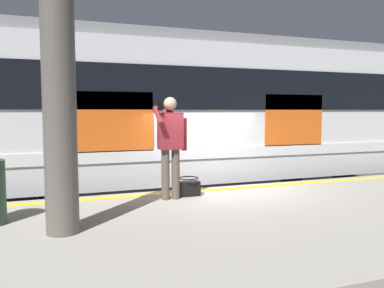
# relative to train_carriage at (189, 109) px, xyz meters

# --- Properties ---
(ground_plane) EXTENTS (25.79, 25.79, 0.00)m
(ground_plane) POSITION_rel_train_carriage_xyz_m (0.25, 2.12, -2.59)
(ground_plane) COLOR #4C4742
(platform) EXTENTS (17.19, 4.46, 1.03)m
(platform) POSITION_rel_train_carriage_xyz_m (0.25, 4.35, -2.07)
(platform) COLOR #9E998E
(platform) RESTS_ON ground
(safety_line) EXTENTS (16.85, 0.16, 0.01)m
(safety_line) POSITION_rel_train_carriage_xyz_m (0.25, 2.42, -1.55)
(safety_line) COLOR yellow
(safety_line) RESTS_ON platform
(track_rail_near) EXTENTS (22.35, 0.08, 0.16)m
(track_rail_near) POSITION_rel_train_carriage_xyz_m (0.25, 0.71, -2.51)
(track_rail_near) COLOR slate
(track_rail_near) RESTS_ON ground
(track_rail_far) EXTENTS (22.35, 0.08, 0.16)m
(track_rail_far) POSITION_rel_train_carriage_xyz_m (0.25, -0.72, -2.51)
(track_rail_far) COLOR slate
(track_rail_far) RESTS_ON ground
(train_carriage) EXTENTS (11.80, 2.96, 4.10)m
(train_carriage) POSITION_rel_train_carriage_xyz_m (0.00, 0.00, 0.00)
(train_carriage) COLOR silver
(train_carriage) RESTS_ON ground
(passenger) EXTENTS (0.57, 0.55, 1.74)m
(passenger) POSITION_rel_train_carriage_xyz_m (1.35, 2.85, -0.52)
(passenger) COLOR brown
(passenger) RESTS_ON platform
(handbag) EXTENTS (0.39, 0.35, 0.33)m
(handbag) POSITION_rel_train_carriage_xyz_m (0.97, 2.72, -1.40)
(handbag) COLOR black
(handbag) RESTS_ON platform
(station_column) EXTENTS (0.40, 0.40, 3.67)m
(station_column) POSITION_rel_train_carriage_xyz_m (3.15, 4.18, 0.28)
(station_column) COLOR #59544C
(station_column) RESTS_ON platform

